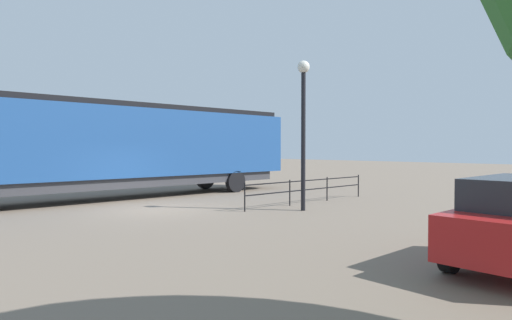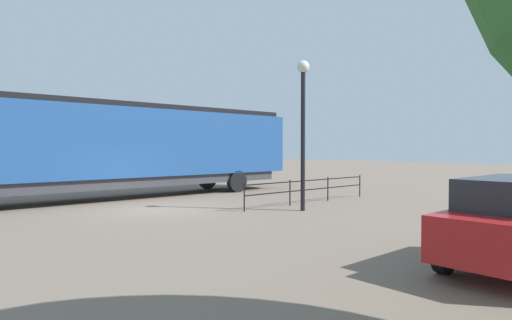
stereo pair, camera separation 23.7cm
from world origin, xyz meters
name	(u,v)px [view 2 (the right image)]	position (x,y,z in m)	size (l,w,h in m)	color
ground_plane	(156,209)	(0.00, 0.00, 0.00)	(120.00, 120.00, 0.00)	#756656
locomotive	(132,146)	(-4.11, 1.05, 2.38)	(2.93, 17.74, 4.25)	navy
lamp_post	(303,111)	(3.89, 3.77, 3.59)	(0.44, 0.44, 5.40)	black
platform_fence	(310,187)	(2.66, 5.56, 0.67)	(0.05, 7.08, 1.02)	black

